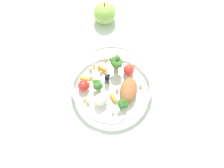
# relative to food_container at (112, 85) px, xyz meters

# --- Properties ---
(ground_plane) EXTENTS (2.40, 2.40, 0.00)m
(ground_plane) POSITION_rel_food_container_xyz_m (-0.01, 0.01, -0.03)
(ground_plane) COLOR silver
(food_container) EXTENTS (0.22, 0.22, 0.07)m
(food_container) POSITION_rel_food_container_xyz_m (0.00, 0.00, 0.00)
(food_container) COLOR white
(food_container) RESTS_ON ground_plane
(loose_apple) EXTENTS (0.07, 0.07, 0.08)m
(loose_apple) POSITION_rel_food_container_xyz_m (0.06, 0.23, 0.01)
(loose_apple) COLOR #8CB74C
(loose_apple) RESTS_ON ground_plane
(folded_napkin) EXTENTS (0.15, 0.13, 0.01)m
(folded_napkin) POSITION_rel_food_container_xyz_m (-0.15, -0.15, -0.02)
(folded_napkin) COLOR white
(folded_napkin) RESTS_ON ground_plane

